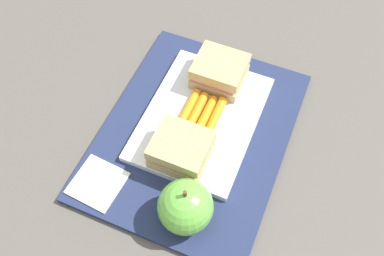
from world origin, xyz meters
name	(u,v)px	position (x,y,z in m)	size (l,w,h in m)	color
ground_plane	(195,136)	(0.00, 0.00, 0.00)	(2.40, 2.40, 0.00)	#56514C
lunchbag_mat	(195,134)	(0.00, 0.00, 0.01)	(0.36, 0.28, 0.01)	navy
food_tray	(201,118)	(-0.03, 0.00, 0.02)	(0.23, 0.17, 0.01)	white
sandwich_half_left	(220,71)	(-0.10, 0.00, 0.04)	(0.07, 0.08, 0.04)	tan
sandwich_half_right	(181,149)	(0.05, 0.00, 0.04)	(0.07, 0.08, 0.04)	tan
carrot_sticks_bundle	(201,114)	(-0.02, 0.00, 0.03)	(0.08, 0.06, 0.02)	orange
apple	(185,207)	(0.13, 0.04, 0.05)	(0.08, 0.08, 0.09)	#66B742
paper_napkin	(98,183)	(0.14, -0.10, 0.01)	(0.07, 0.07, 0.00)	white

